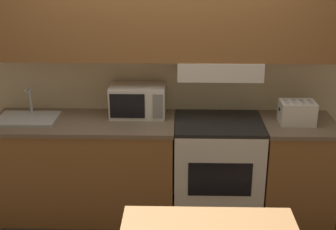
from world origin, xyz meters
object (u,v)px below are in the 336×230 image
Objects in this scene: microwave at (138,101)px; sink_basin at (27,118)px; stove_range at (217,168)px; toaster at (297,112)px.

sink_basin is at bearing -171.74° from microwave.
stove_range is 0.86m from toaster.
toaster reaches higher than stove_range.
toaster is (1.37, -0.16, -0.04)m from microwave.
microwave is 0.97m from sink_basin.
sink_basin reaches higher than toaster.
stove_range is 0.93m from microwave.
stove_range is at bearing 0.04° from sink_basin.
stove_range is at bearing -10.92° from microwave.
toaster is (0.66, -0.02, 0.55)m from stove_range.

